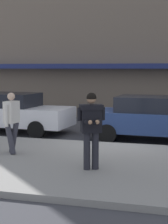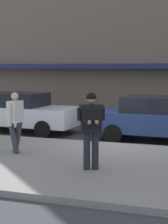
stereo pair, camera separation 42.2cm
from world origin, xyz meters
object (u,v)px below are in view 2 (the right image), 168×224
object	(u,v)px
parked_sedan_mid	(158,119)
man_texting_on_phone	(91,123)
parked_sedan_near	(21,112)
pedestrian_in_light_coat	(15,119)

from	to	relation	value
parked_sedan_mid	man_texting_on_phone	bearing A→B (deg)	-101.60
parked_sedan_near	pedestrian_in_light_coat	world-z (taller)	pedestrian_in_light_coat
parked_sedan_near	man_texting_on_phone	size ratio (longest dim) A/B	2.56
man_texting_on_phone	pedestrian_in_light_coat	distance (m)	2.73
parked_sedan_near	parked_sedan_mid	distance (m)	5.37
man_texting_on_phone	pedestrian_in_light_coat	bearing A→B (deg)	158.20
man_texting_on_phone	pedestrian_in_light_coat	xyz separation A→B (m)	(-2.53, 1.01, -0.14)
parked_sedan_near	pedestrian_in_light_coat	xyz separation A→B (m)	(1.88, -3.87, 0.32)
parked_sedan_mid	parked_sedan_near	bearing A→B (deg)	177.38
man_texting_on_phone	parked_sedan_near	bearing A→B (deg)	132.10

